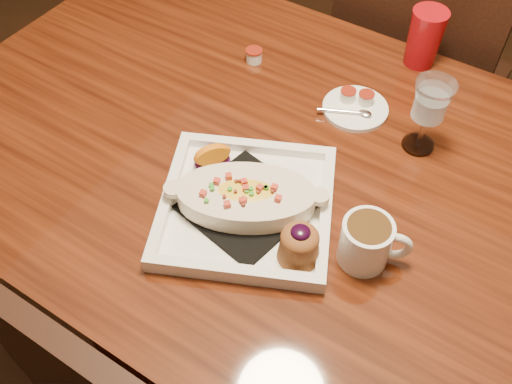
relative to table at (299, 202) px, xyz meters
The scene contains 9 objects.
floor 0.65m from the table, ahead, with size 7.00×7.00×0.00m, color #321C10.
table is the anchor object (origin of this frame).
chair_far 0.65m from the table, 90.00° to the left, with size 0.42×0.42×0.93m.
plate 0.19m from the table, 99.53° to the right, with size 0.38×0.38×0.08m.
coffee_mug 0.25m from the table, 32.27° to the right, with size 0.11×0.08×0.08m.
goblet 0.30m from the table, 47.62° to the left, with size 0.07×0.07×0.15m.
saucer 0.22m from the table, 87.60° to the left, with size 0.13×0.13×0.09m.
creamer_loose 0.34m from the table, 138.49° to the left, with size 0.04×0.04×0.03m.
red_tumbler 0.43m from the table, 81.88° to the left, with size 0.07×0.07×0.12m, color #B40C14.
Camera 1 is at (0.30, -0.62, 1.52)m, focal length 40.00 mm.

